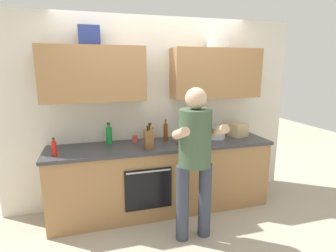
# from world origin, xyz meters

# --- Properties ---
(ground_plane) EXTENTS (12.00, 12.00, 0.00)m
(ground_plane) POSITION_xyz_m (0.00, 0.00, 0.00)
(ground_plane) COLOR #B2A893
(back_wall_unit) EXTENTS (4.00, 0.38, 2.50)m
(back_wall_unit) POSITION_xyz_m (-0.00, 0.27, 1.50)
(back_wall_unit) COLOR silver
(back_wall_unit) RESTS_ON ground
(counter) EXTENTS (2.84, 0.67, 0.90)m
(counter) POSITION_xyz_m (-0.00, -0.00, 0.45)
(counter) COLOR #A37547
(counter) RESTS_ON ground
(person_standing) EXTENTS (0.49, 0.45, 1.66)m
(person_standing) POSITION_xyz_m (0.17, -0.69, 0.98)
(person_standing) COLOR #383D4C
(person_standing) RESTS_ON ground
(bottle_hotsauce) EXTENTS (0.05, 0.05, 0.21)m
(bottle_hotsauce) POSITION_xyz_m (-1.26, -0.14, 0.99)
(bottle_hotsauce) COLOR red
(bottle_hotsauce) RESTS_ON counter
(bottle_soy) EXTENTS (0.07, 0.07, 0.27)m
(bottle_soy) POSITION_xyz_m (0.41, -0.12, 1.01)
(bottle_soy) COLOR black
(bottle_soy) RESTS_ON counter
(bottle_vinegar) EXTENTS (0.06, 0.06, 0.28)m
(bottle_vinegar) POSITION_xyz_m (0.08, 0.14, 1.02)
(bottle_vinegar) COLOR brown
(bottle_vinegar) RESTS_ON counter
(bottle_oil) EXTENTS (0.07, 0.07, 0.22)m
(bottle_oil) POSITION_xyz_m (0.21, -0.11, 0.99)
(bottle_oil) COLOR olive
(bottle_oil) RESTS_ON counter
(bottle_water) EXTENTS (0.07, 0.07, 0.34)m
(bottle_water) POSITION_xyz_m (0.53, 0.20, 1.04)
(bottle_water) COLOR silver
(bottle_water) RESTS_ON counter
(bottle_juice) EXTENTS (0.08, 0.08, 0.23)m
(bottle_juice) POSITION_xyz_m (-0.12, 0.21, 1.00)
(bottle_juice) COLOR orange
(bottle_juice) RESTS_ON counter
(bottle_soda) EXTENTS (0.08, 0.08, 0.27)m
(bottle_soda) POSITION_xyz_m (-0.65, 0.18, 1.01)
(bottle_soda) COLOR #198C33
(bottle_soda) RESTS_ON counter
(cup_stoneware) EXTENTS (0.09, 0.09, 0.08)m
(cup_stoneware) POSITION_xyz_m (0.22, 0.00, 0.94)
(cup_stoneware) COLOR slate
(cup_stoneware) RESTS_ON counter
(cup_ceramic) EXTENTS (0.08, 0.08, 0.10)m
(cup_ceramic) POSITION_xyz_m (-0.32, 0.17, 0.95)
(cup_ceramic) COLOR #BF4C47
(cup_ceramic) RESTS_ON counter
(mixing_bowl) EXTENTS (0.27, 0.27, 0.08)m
(mixing_bowl) POSITION_xyz_m (0.78, 0.09, 0.94)
(mixing_bowl) COLOR silver
(mixing_bowl) RESTS_ON counter
(knife_block) EXTENTS (0.10, 0.14, 0.28)m
(knife_block) POSITION_xyz_m (-0.21, -0.14, 1.01)
(knife_block) COLOR brown
(knife_block) RESTS_ON counter
(grocery_bag_bread) EXTENTS (0.26, 0.26, 0.18)m
(grocery_bag_bread) POSITION_xyz_m (1.13, 0.10, 0.99)
(grocery_bag_bread) COLOR tan
(grocery_bag_bread) RESTS_ON counter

